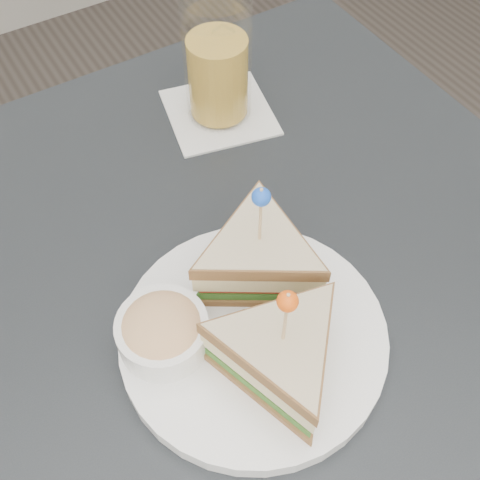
# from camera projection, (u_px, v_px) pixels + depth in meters

# --- Properties ---
(ground_plane) EXTENTS (3.50, 3.50, 0.00)m
(ground_plane) POSITION_uv_depth(u_px,v_px,m) (238.00, 477.00, 1.24)
(ground_plane) COLOR #3F3833
(table) EXTENTS (0.80, 0.80, 0.75)m
(table) POSITION_uv_depth(u_px,v_px,m) (237.00, 314.00, 0.70)
(table) COLOR black
(table) RESTS_ON ground
(plate_meal) EXTENTS (0.33, 0.33, 0.15)m
(plate_meal) POSITION_uv_depth(u_px,v_px,m) (255.00, 314.00, 0.56)
(plate_meal) COLOR white
(plate_meal) RESTS_ON table
(drink_set) EXTENTS (0.16, 0.16, 0.17)m
(drink_set) POSITION_uv_depth(u_px,v_px,m) (218.00, 66.00, 0.73)
(drink_set) COLOR white
(drink_set) RESTS_ON table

